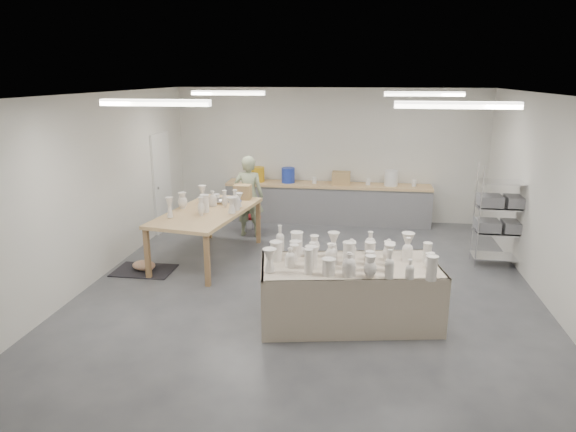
% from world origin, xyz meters
% --- Properties ---
extents(room, '(8.00, 8.02, 3.00)m').
position_xyz_m(room, '(-0.11, 0.08, 2.06)').
color(room, '#424449').
rests_on(room, ground).
extents(back_counter, '(4.60, 0.60, 1.24)m').
position_xyz_m(back_counter, '(-0.01, 3.68, 0.49)').
color(back_counter, tan).
rests_on(back_counter, ground).
extents(wire_shelf, '(0.88, 0.48, 1.80)m').
position_xyz_m(wire_shelf, '(3.20, 1.40, 0.92)').
color(wire_shelf, silver).
rests_on(wire_shelf, ground).
extents(drying_table, '(2.53, 1.54, 1.20)m').
position_xyz_m(drying_table, '(0.64, -1.18, 0.47)').
color(drying_table, olive).
rests_on(drying_table, ground).
extents(work_table, '(1.59, 2.61, 1.28)m').
position_xyz_m(work_table, '(-1.92, 1.05, 0.92)').
color(work_table, tan).
rests_on(work_table, ground).
extents(rug, '(1.00, 0.70, 0.02)m').
position_xyz_m(rug, '(-2.90, 0.18, 0.01)').
color(rug, black).
rests_on(rug, ground).
extents(cat, '(0.44, 0.34, 0.17)m').
position_xyz_m(cat, '(-2.88, 0.16, 0.11)').
color(cat, white).
rests_on(cat, rug).
extents(potter, '(0.65, 0.45, 1.70)m').
position_xyz_m(potter, '(-1.53, 2.42, 0.85)').
color(potter, '#9CA983').
rests_on(potter, ground).
extents(red_stool, '(0.47, 0.47, 0.35)m').
position_xyz_m(red_stool, '(-1.53, 2.69, 0.32)').
color(red_stool, '#A7171E').
rests_on(red_stool, ground).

